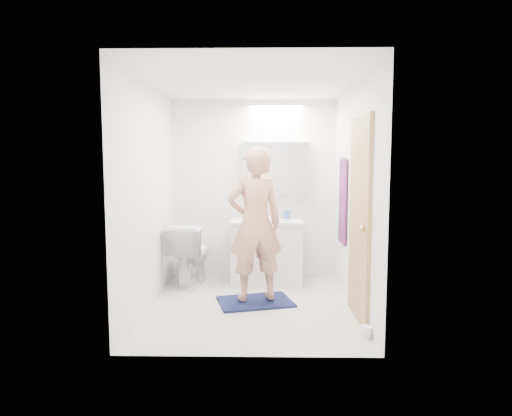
{
  "coord_description": "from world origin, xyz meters",
  "views": [
    {
      "loc": [
        0.13,
        -4.54,
        1.53
      ],
      "look_at": [
        0.05,
        0.25,
        1.05
      ],
      "focal_mm": 30.06,
      "sensor_mm": 36.0,
      "label": 1
    }
  ],
  "objects_px": {
    "soap_bottle_a": "(248,211)",
    "soap_bottle_b": "(250,212)",
    "toilet_paper_roll": "(366,332)",
    "toothbrush_cup": "(287,215)",
    "toilet": "(190,254)",
    "medicine_cabinet": "(276,168)",
    "person": "(255,224)",
    "vanity_cabinet": "(266,253)"
  },
  "relations": [
    {
      "from": "medicine_cabinet",
      "to": "soap_bottle_b",
      "type": "bearing_deg",
      "value": -174.97
    },
    {
      "from": "person",
      "to": "soap_bottle_b",
      "type": "height_order",
      "value": "person"
    },
    {
      "from": "medicine_cabinet",
      "to": "toilet",
      "type": "distance_m",
      "value": 1.6
    },
    {
      "from": "soap_bottle_b",
      "to": "medicine_cabinet",
      "type": "bearing_deg",
      "value": 5.03
    },
    {
      "from": "toilet_paper_roll",
      "to": "toothbrush_cup",
      "type": "bearing_deg",
      "value": 107.12
    },
    {
      "from": "medicine_cabinet",
      "to": "toothbrush_cup",
      "type": "bearing_deg",
      "value": -18.67
    },
    {
      "from": "toilet",
      "to": "soap_bottle_b",
      "type": "bearing_deg",
      "value": -152.3
    },
    {
      "from": "toilet",
      "to": "toothbrush_cup",
      "type": "distance_m",
      "value": 1.37
    },
    {
      "from": "toilet_paper_roll",
      "to": "person",
      "type": "bearing_deg",
      "value": 136.73
    },
    {
      "from": "soap_bottle_a",
      "to": "toothbrush_cup",
      "type": "height_order",
      "value": "soap_bottle_a"
    },
    {
      "from": "medicine_cabinet",
      "to": "person",
      "type": "relative_size",
      "value": 0.52
    },
    {
      "from": "vanity_cabinet",
      "to": "medicine_cabinet",
      "type": "height_order",
      "value": "medicine_cabinet"
    },
    {
      "from": "medicine_cabinet",
      "to": "soap_bottle_b",
      "type": "distance_m",
      "value": 0.68
    },
    {
      "from": "toilet_paper_roll",
      "to": "soap_bottle_a",
      "type": "bearing_deg",
      "value": 119.95
    },
    {
      "from": "toilet",
      "to": "toilet_paper_roll",
      "type": "distance_m",
      "value": 2.54
    },
    {
      "from": "soap_bottle_b",
      "to": "toilet",
      "type": "bearing_deg",
      "value": -158.93
    },
    {
      "from": "toilet",
      "to": "toothbrush_cup",
      "type": "relative_size",
      "value": 7.37
    },
    {
      "from": "medicine_cabinet",
      "to": "soap_bottle_b",
      "type": "height_order",
      "value": "medicine_cabinet"
    },
    {
      "from": "soap_bottle_a",
      "to": "toilet_paper_roll",
      "type": "bearing_deg",
      "value": -60.05
    },
    {
      "from": "medicine_cabinet",
      "to": "toothbrush_cup",
      "type": "distance_m",
      "value": 0.65
    },
    {
      "from": "soap_bottle_b",
      "to": "toilet_paper_roll",
      "type": "bearing_deg",
      "value": -61.15
    },
    {
      "from": "toilet_paper_roll",
      "to": "toilet",
      "type": "bearing_deg",
      "value": 137.72
    },
    {
      "from": "toilet",
      "to": "soap_bottle_a",
      "type": "xyz_separation_m",
      "value": [
        0.73,
        0.27,
        0.53
      ]
    },
    {
      "from": "vanity_cabinet",
      "to": "toothbrush_cup",
      "type": "height_order",
      "value": "toothbrush_cup"
    },
    {
      "from": "soap_bottle_b",
      "to": "toilet_paper_roll",
      "type": "relative_size",
      "value": 1.66
    },
    {
      "from": "soap_bottle_a",
      "to": "soap_bottle_b",
      "type": "bearing_deg",
      "value": 42.28
    },
    {
      "from": "person",
      "to": "vanity_cabinet",
      "type": "bearing_deg",
      "value": -113.69
    },
    {
      "from": "medicine_cabinet",
      "to": "toilet_paper_roll",
      "type": "height_order",
      "value": "medicine_cabinet"
    },
    {
      "from": "medicine_cabinet",
      "to": "soap_bottle_a",
      "type": "relative_size",
      "value": 4.06
    },
    {
      "from": "vanity_cabinet",
      "to": "soap_bottle_b",
      "type": "xyz_separation_m",
      "value": [
        -0.21,
        0.18,
        0.52
      ]
    },
    {
      "from": "medicine_cabinet",
      "to": "toilet_paper_roll",
      "type": "xyz_separation_m",
      "value": [
        0.75,
        -2.02,
        -1.45
      ]
    },
    {
      "from": "toilet_paper_roll",
      "to": "vanity_cabinet",
      "type": "bearing_deg",
      "value": 116.0
    },
    {
      "from": "soap_bottle_b",
      "to": "toilet_paper_roll",
      "type": "distance_m",
      "value": 2.43
    },
    {
      "from": "toilet",
      "to": "person",
      "type": "distance_m",
      "value": 1.23
    },
    {
      "from": "vanity_cabinet",
      "to": "soap_bottle_a",
      "type": "height_order",
      "value": "soap_bottle_a"
    },
    {
      "from": "person",
      "to": "toilet_paper_roll",
      "type": "height_order",
      "value": "person"
    },
    {
      "from": "medicine_cabinet",
      "to": "toilet",
      "type": "relative_size",
      "value": 1.11
    },
    {
      "from": "toilet",
      "to": "person",
      "type": "height_order",
      "value": "person"
    },
    {
      "from": "toothbrush_cup",
      "to": "toilet",
      "type": "bearing_deg",
      "value": -167.64
    },
    {
      "from": "toilet",
      "to": "toilet_paper_roll",
      "type": "xyz_separation_m",
      "value": [
        1.86,
        -1.69,
        -0.35
      ]
    },
    {
      "from": "toilet",
      "to": "toilet_paper_roll",
      "type": "height_order",
      "value": "toilet"
    },
    {
      "from": "medicine_cabinet",
      "to": "person",
      "type": "bearing_deg",
      "value": -103.58
    }
  ]
}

